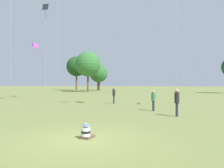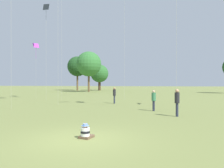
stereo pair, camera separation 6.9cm
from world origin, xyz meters
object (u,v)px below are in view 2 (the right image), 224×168
object	(u,v)px
person_standing_2	(154,99)
kite_4	(46,12)
seated_toddler	(86,132)
person_standing_6	(177,100)
distant_tree_0	(77,66)
distant_tree_3	(99,74)
person_standing_5	(114,94)
distant_tree_1	(89,64)
kite_3	(36,48)

from	to	relation	value
person_standing_2	kite_4	size ratio (longest dim) A/B	0.13
seated_toddler	person_standing_6	size ratio (longest dim) A/B	0.35
distant_tree_0	distant_tree_3	size ratio (longest dim) A/B	1.31
person_standing_5	distant_tree_1	world-z (taller)	distant_tree_1
kite_4	distant_tree_0	size ratio (longest dim) A/B	1.21
person_standing_6	distant_tree_3	bearing A→B (deg)	30.34
person_standing_2	person_standing_6	xyz separation A→B (m)	(1.63, -2.59, 0.12)
person_standing_5	distant_tree_0	xyz separation A→B (m)	(-20.21, 38.85, 6.20)
distant_tree_0	distant_tree_1	size ratio (longest dim) A/B	1.01
person_standing_2	kite_3	world-z (taller)	kite_3
person_standing_2	distant_tree_0	size ratio (longest dim) A/B	0.16
person_standing_2	kite_4	world-z (taller)	kite_4
person_standing_5	kite_3	size ratio (longest dim) A/B	0.22
distant_tree_3	person_standing_6	bearing A→B (deg)	-67.82
seated_toddler	distant_tree_0	world-z (taller)	distant_tree_0
seated_toddler	distant_tree_1	distance (m)	47.25
kite_3	distant_tree_0	world-z (taller)	distant_tree_0
distant_tree_0	kite_4	bearing A→B (deg)	-73.72
person_standing_6	kite_3	distance (m)	23.16
distant_tree_3	seated_toddler	bearing A→B (deg)	-73.97
seated_toddler	distant_tree_0	size ratio (longest dim) A/B	0.06
person_standing_2	distant_tree_0	bearing A→B (deg)	-78.54
person_standing_5	distant_tree_1	xyz separation A→B (m)	(-13.26, 29.43, 5.97)
person_standing_5	distant_tree_0	distance (m)	44.23
distant_tree_0	person_standing_5	bearing A→B (deg)	-62.52
seated_toddler	kite_4	xyz separation A→B (m)	(-11.72, 17.21, 11.20)
person_standing_2	distant_tree_1	bearing A→B (deg)	-80.73
person_standing_6	distant_tree_0	size ratio (longest dim) A/B	0.18
person_standing_5	person_standing_6	xyz separation A→B (m)	(6.03, -7.98, 0.04)
kite_4	person_standing_2	bearing A→B (deg)	15.66
distant_tree_0	seated_toddler	bearing A→B (deg)	-67.37
distant_tree_0	distant_tree_1	xyz separation A→B (m)	(6.95, -9.42, -0.24)
person_standing_2	person_standing_6	distance (m)	3.06
seated_toddler	distant_tree_3	distance (m)	57.69
kite_3	distant_tree_0	distance (m)	35.11
distant_tree_3	kite_4	bearing A→B (deg)	-83.76
person_standing_5	person_standing_6	bearing A→B (deg)	113.65
person_standing_5	distant_tree_1	distance (m)	32.82
distant_tree_1	distant_tree_3	world-z (taller)	distant_tree_1
distant_tree_0	distant_tree_3	world-z (taller)	distant_tree_0
kite_4	person_standing_5	bearing A→B (deg)	30.52
kite_4	distant_tree_1	size ratio (longest dim) A/B	1.22
person_standing_2	distant_tree_3	size ratio (longest dim) A/B	0.21
seated_toddler	kite_3	bearing A→B (deg)	138.27
person_standing_2	kite_3	size ratio (longest dim) A/B	0.21
distant_tree_3	kite_3	bearing A→B (deg)	-87.89
seated_toddler	kite_3	distance (m)	25.20
seated_toddler	distant_tree_1	xyz separation A→B (m)	(-15.39, 44.16, 6.79)
distant_tree_0	person_standing_2	bearing A→B (deg)	-60.91
distant_tree_0	distant_tree_1	distance (m)	11.71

